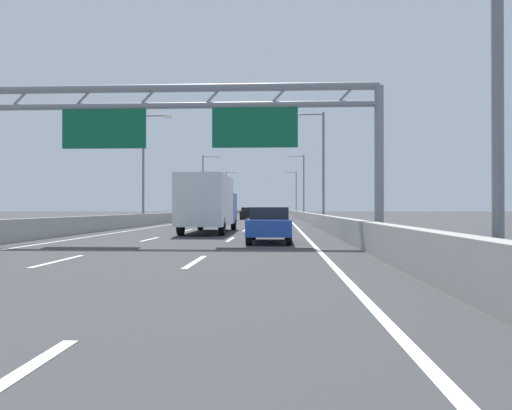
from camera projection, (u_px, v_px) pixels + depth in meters
name	position (u px, v px, depth m)	size (l,w,h in m)	color
ground_plane	(260.00, 215.00, 100.01)	(260.00, 260.00, 0.00)	#38383A
lane_dash_left_1	(59.00, 261.00, 12.70)	(0.16, 3.00, 0.01)	white
lane_dash_left_2	(150.00, 239.00, 21.68)	(0.16, 3.00, 0.01)	white
lane_dash_left_3	(188.00, 230.00, 30.67)	(0.16, 3.00, 0.01)	white
lane_dash_left_4	(209.00, 225.00, 39.66)	(0.16, 3.00, 0.01)	white
lane_dash_left_5	(222.00, 222.00, 48.65)	(0.16, 3.00, 0.01)	white
lane_dash_left_6	(231.00, 220.00, 57.64)	(0.16, 3.00, 0.01)	white
lane_dash_left_7	(237.00, 219.00, 66.63)	(0.16, 3.00, 0.01)	white
lane_dash_left_8	(242.00, 217.00, 75.62)	(0.16, 3.00, 0.01)	white
lane_dash_left_9	(246.00, 216.00, 84.61)	(0.16, 3.00, 0.01)	white
lane_dash_left_10	(249.00, 216.00, 93.60)	(0.16, 3.00, 0.01)	white
lane_dash_left_11	(252.00, 215.00, 102.59)	(0.16, 3.00, 0.01)	white
lane_dash_left_12	(254.00, 214.00, 111.58)	(0.16, 3.00, 0.01)	white
lane_dash_left_13	(256.00, 214.00, 120.57)	(0.16, 3.00, 0.01)	white
lane_dash_left_14	(257.00, 214.00, 129.56)	(0.16, 3.00, 0.01)	white
lane_dash_left_15	(259.00, 213.00, 138.55)	(0.16, 3.00, 0.01)	white
lane_dash_left_16	(260.00, 213.00, 147.54)	(0.16, 3.00, 0.01)	white
lane_dash_left_17	(261.00, 213.00, 156.53)	(0.16, 3.00, 0.01)	white
lane_dash_right_1	(195.00, 262.00, 12.52)	(0.16, 3.00, 0.01)	white
lane_dash_right_2	(230.00, 240.00, 21.51)	(0.16, 3.00, 0.01)	white
lane_dash_right_3	(245.00, 230.00, 30.50)	(0.16, 3.00, 0.01)	white
lane_dash_right_4	(253.00, 225.00, 39.49)	(0.16, 3.00, 0.01)	white
lane_dash_right_5	(257.00, 222.00, 48.48)	(0.16, 3.00, 0.01)	white
lane_dash_right_6	(261.00, 220.00, 57.47)	(0.16, 3.00, 0.01)	white
lane_dash_right_7	(263.00, 219.00, 66.46)	(0.16, 3.00, 0.01)	white
lane_dash_right_8	(265.00, 217.00, 75.45)	(0.16, 3.00, 0.01)	white
lane_dash_right_9	(267.00, 216.00, 84.44)	(0.16, 3.00, 0.01)	white
lane_dash_right_10	(268.00, 216.00, 93.43)	(0.16, 3.00, 0.01)	white
lane_dash_right_11	(269.00, 215.00, 102.42)	(0.16, 3.00, 0.01)	white
lane_dash_right_12	(270.00, 215.00, 111.41)	(0.16, 3.00, 0.01)	white
lane_dash_right_13	(270.00, 214.00, 120.40)	(0.16, 3.00, 0.01)	white
lane_dash_right_14	(271.00, 214.00, 129.39)	(0.16, 3.00, 0.01)	white
lane_dash_right_15	(272.00, 213.00, 138.38)	(0.16, 3.00, 0.01)	white
lane_dash_right_16	(272.00, 213.00, 147.37)	(0.16, 3.00, 0.01)	white
lane_dash_right_17	(272.00, 213.00, 156.36)	(0.16, 3.00, 0.01)	white
edge_line_left	(228.00, 216.00, 88.27)	(0.16, 176.00, 0.01)	white
edge_line_right	(286.00, 216.00, 87.77)	(0.16, 176.00, 0.01)	white
barrier_left	(231.00, 212.00, 110.33)	(0.45, 220.00, 0.95)	#9E9E99
barrier_right	(292.00, 213.00, 109.67)	(0.45, 220.00, 0.95)	#9E9E99
sign_gantry	(180.00, 123.00, 19.41)	(16.11, 0.36, 6.36)	gray
streetlamp_left_mid	(146.00, 162.00, 41.70)	(2.58, 0.28, 9.50)	slate
streetlamp_right_mid	(321.00, 161.00, 40.99)	(2.58, 0.28, 9.50)	slate
streetlamp_left_far	(204.00, 182.00, 74.35)	(2.58, 0.28, 9.50)	slate
streetlamp_right_far	(302.00, 182.00, 73.64)	(2.58, 0.28, 9.50)	slate
streetlamp_left_distant	(227.00, 190.00, 107.00)	(2.58, 0.28, 9.50)	slate
streetlamp_right_distant	(295.00, 190.00, 106.29)	(2.58, 0.28, 9.50)	slate
black_car	(248.00, 213.00, 61.49)	(1.84, 4.61, 1.52)	black
silver_car	(253.00, 213.00, 74.53)	(1.90, 4.69, 1.46)	#A8ADB2
orange_car	(276.00, 212.00, 80.70)	(1.87, 4.36, 1.56)	orange
red_car	(206.00, 215.00, 50.49)	(1.85, 4.46, 1.43)	red
white_car	(250.00, 213.00, 67.96)	(1.77, 4.46, 1.48)	silver
blue_car	(270.00, 224.00, 19.75)	(1.71, 4.23, 1.43)	#2347AD
box_truck	(209.00, 203.00, 27.36)	(2.41, 8.61, 3.15)	#194799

